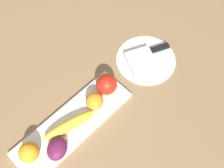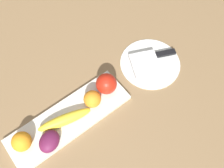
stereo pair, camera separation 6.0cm
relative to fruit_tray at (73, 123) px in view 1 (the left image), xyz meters
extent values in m
plane|color=olive|center=(0.04, 0.01, -0.01)|extent=(2.40, 2.40, 0.00)
cube|color=silver|center=(0.00, 0.00, 0.00)|extent=(0.46, 0.15, 0.02)
sphere|color=red|center=(-0.18, -0.01, 0.05)|extent=(0.08, 0.08, 0.08)
ellipsoid|color=yellow|center=(0.02, 0.00, 0.03)|extent=(0.20, 0.09, 0.04)
sphere|color=orange|center=(0.17, -0.01, 0.04)|extent=(0.07, 0.07, 0.07)
sphere|color=orange|center=(-0.10, 0.00, 0.04)|extent=(0.06, 0.06, 0.06)
ellipsoid|color=#601A40|center=(0.10, 0.04, 0.03)|extent=(0.10, 0.10, 0.05)
cylinder|color=white|center=(-0.39, 0.00, 0.00)|extent=(0.24, 0.24, 0.01)
cube|color=white|center=(-0.36, 0.00, 0.01)|extent=(0.14, 0.14, 0.02)
cube|color=silver|center=(-0.41, -0.02, 0.00)|extent=(0.14, 0.08, 0.00)
cube|color=black|center=(-0.47, 0.01, 0.01)|extent=(0.09, 0.06, 0.01)
camera|label=1|loc=(0.14, 0.34, 0.90)|focal=42.88mm
camera|label=2|loc=(0.10, 0.38, 0.90)|focal=42.88mm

